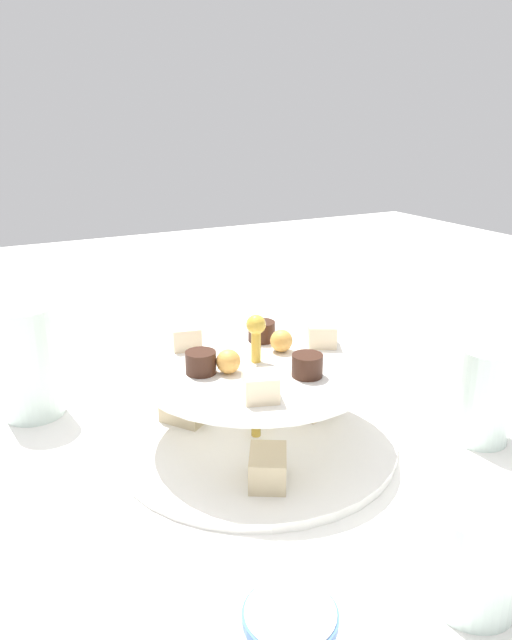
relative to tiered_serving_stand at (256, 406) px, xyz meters
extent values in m
plane|color=white|center=(0.00, 0.00, -0.04)|extent=(2.40, 2.40, 0.00)
cylinder|color=white|center=(0.00, 0.00, -0.04)|extent=(0.30, 0.30, 0.01)
cylinder|color=white|center=(0.00, 0.00, 0.05)|extent=(0.24, 0.24, 0.01)
cylinder|color=gold|center=(0.00, 0.00, 0.02)|extent=(0.01, 0.01, 0.14)
sphere|color=gold|center=(0.00, 0.00, 0.09)|extent=(0.02, 0.02, 0.02)
cube|color=#CCB78E|center=(-0.08, 0.03, -0.02)|extent=(0.06, 0.05, 0.03)
cube|color=#CCB78E|center=(0.01, -0.08, -0.02)|extent=(0.05, 0.06, 0.03)
cube|color=#CCB78E|center=(0.07, 0.05, -0.02)|extent=(0.06, 0.06, 0.03)
cylinder|color=#E5C660|center=(0.04, -0.03, -0.03)|extent=(0.04, 0.04, 0.01)
cylinder|color=#381E14|center=(0.00, 0.06, 0.06)|extent=(0.03, 0.03, 0.02)
cylinder|color=#381E14|center=(-0.05, -0.03, 0.06)|extent=(0.03, 0.03, 0.02)
cylinder|color=#381E14|center=(0.05, -0.03, 0.06)|extent=(0.03, 0.03, 0.02)
cube|color=beige|center=(0.07, 0.05, 0.06)|extent=(0.04, 0.04, 0.02)
cube|color=beige|center=(-0.08, 0.04, 0.06)|extent=(0.04, 0.04, 0.02)
cube|color=beige|center=(0.01, -0.08, 0.06)|extent=(0.04, 0.04, 0.02)
sphere|color=gold|center=(-0.01, 0.04, 0.06)|extent=(0.02, 0.02, 0.02)
sphere|color=gold|center=(0.01, -0.04, 0.06)|extent=(0.02, 0.02, 0.02)
cylinder|color=silver|center=(0.18, 0.20, 0.02)|extent=(0.07, 0.07, 0.13)
cylinder|color=silver|center=(-0.27, -0.03, -0.01)|extent=(0.06, 0.06, 0.08)
cylinder|color=white|center=(-0.26, 0.11, -0.02)|extent=(0.06, 0.06, 0.04)
cylinder|color=#4772B2|center=(-0.26, 0.11, 0.00)|extent=(0.06, 0.06, 0.01)
cube|color=silver|center=(0.27, -0.17, -0.04)|extent=(0.12, 0.14, 0.00)
cylinder|color=silver|center=(-0.10, -0.22, 0.01)|extent=(0.06, 0.06, 0.10)
camera|label=1|loc=(-0.50, 0.26, 0.29)|focal=33.79mm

